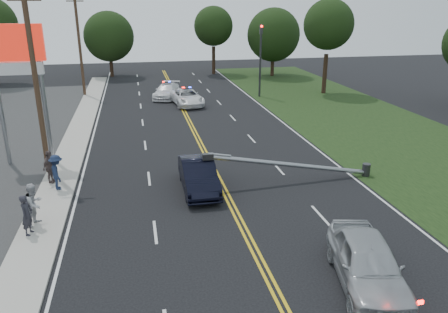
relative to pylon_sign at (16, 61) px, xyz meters
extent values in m
plane|color=black|center=(10.50, -14.00, -6.00)|extent=(120.00, 120.00, 0.00)
cube|color=#ADA89C|center=(2.10, -4.00, -5.94)|extent=(1.80, 70.00, 0.12)
cube|color=black|center=(24.00, -4.00, -5.99)|extent=(12.00, 80.00, 0.01)
cube|color=gold|center=(10.50, -4.00, -5.99)|extent=(0.36, 80.00, 0.00)
cylinder|color=gray|center=(-1.20, 0.00, -2.50)|extent=(0.24, 0.24, 7.00)
cylinder|color=gray|center=(1.20, 0.00, -2.50)|extent=(0.24, 0.24, 7.00)
cube|color=#B7190C|center=(0.00, 0.00, 1.00)|extent=(3.20, 0.35, 2.00)
cube|color=white|center=(0.00, 0.00, -0.40)|extent=(2.80, 0.30, 0.70)
cylinder|color=#2D2D30|center=(18.80, 16.00, -2.50)|extent=(0.20, 0.20, 7.00)
cube|color=#2D2D30|center=(18.80, 16.00, 0.60)|extent=(0.28, 0.28, 0.90)
sphere|color=#FF0C07|center=(18.80, 15.84, 0.90)|extent=(0.22, 0.22, 0.22)
cylinder|color=#2D2D30|center=(18.60, -6.00, -5.65)|extent=(0.44, 0.44, 0.70)
cylinder|color=gray|center=(14.17, -6.00, -5.02)|extent=(8.90, 0.24, 1.80)
cube|color=#2D2D30|center=(9.74, -6.00, -4.23)|extent=(0.55, 0.32, 0.30)
cylinder|color=#382619|center=(1.30, -2.00, -1.00)|extent=(0.28, 0.28, 10.00)
cube|color=#382619|center=(1.30, -2.00, 3.20)|extent=(1.60, 0.10, 0.10)
cylinder|color=#382619|center=(1.30, 20.00, -1.00)|extent=(0.28, 0.28, 10.00)
cube|color=#382619|center=(1.30, 20.00, 3.20)|extent=(1.60, 0.10, 0.10)
cylinder|color=black|center=(3.62, 32.10, -4.54)|extent=(0.44, 0.44, 2.92)
sphere|color=black|center=(3.62, 32.10, -0.97)|extent=(6.21, 6.21, 6.21)
cylinder|color=black|center=(16.94, 31.73, -4.21)|extent=(0.44, 0.44, 3.58)
sphere|color=black|center=(16.94, 31.73, 0.17)|extent=(5.06, 5.06, 5.06)
cylinder|color=black|center=(24.14, 28.57, -4.49)|extent=(0.44, 0.44, 3.00)
sphere|color=black|center=(24.14, 28.57, -0.82)|extent=(6.68, 6.68, 6.68)
cylinder|color=black|center=(25.95, 16.36, -3.97)|extent=(0.44, 0.44, 4.05)
sphere|color=black|center=(25.95, 16.36, 0.98)|extent=(5.05, 5.05, 5.05)
imported|color=black|center=(9.24, -5.99, -5.21)|extent=(1.68, 4.76, 1.57)
imported|color=#ACB0B4|center=(13.61, -15.07, -5.15)|extent=(3.06, 5.30, 1.70)
imported|color=white|center=(11.09, 13.67, -5.28)|extent=(3.00, 5.44, 1.44)
imported|color=white|center=(9.49, 17.11, -5.29)|extent=(3.44, 5.28, 1.42)
imported|color=#28272E|center=(1.74, -9.30, -5.02)|extent=(0.55, 0.71, 1.72)
imported|color=#ADACB1|center=(1.87, -8.45, -4.95)|extent=(1.01, 1.11, 1.85)
imported|color=#1B2743|center=(2.24, -4.74, -4.97)|extent=(0.97, 1.31, 1.81)
imported|color=#594947|center=(1.74, -3.77, -5.00)|extent=(0.80, 1.11, 1.75)
camera|label=1|loc=(6.36, -26.42, 3.09)|focal=35.00mm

